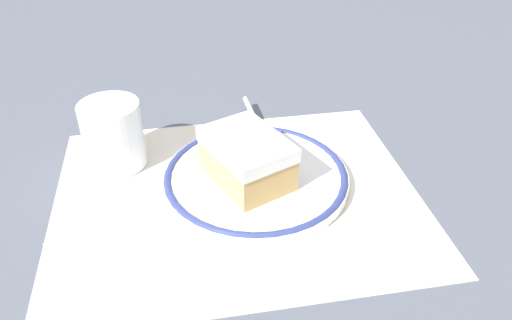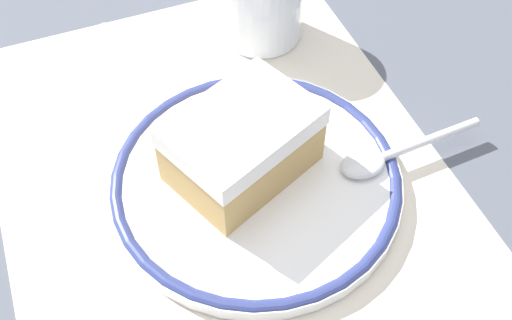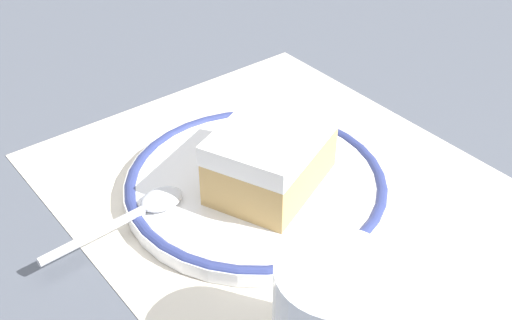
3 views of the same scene
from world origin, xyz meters
name	(u,v)px [view 2 (image 2 of 3)]	position (x,y,z in m)	size (l,w,h in m)	color
ground_plane	(221,170)	(0.00, 0.00, 0.00)	(2.40, 2.40, 0.00)	#4C515B
placemat	(221,170)	(0.00, 0.00, 0.00)	(0.41, 0.33, 0.00)	beige
plate	(256,180)	(-0.02, -0.02, 0.01)	(0.22, 0.22, 0.01)	white
cake_slice	(242,144)	(-0.01, -0.01, 0.04)	(0.11, 0.12, 0.05)	tan
spoon	(386,156)	(-0.05, -0.12, 0.02)	(0.03, 0.12, 0.01)	silver
cup	(262,1)	(0.14, -0.09, 0.04)	(0.07, 0.07, 0.08)	silver
napkin	(96,82)	(0.13, 0.07, 0.00)	(0.13, 0.09, 0.00)	white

